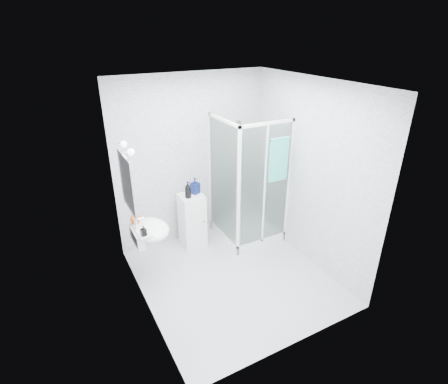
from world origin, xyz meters
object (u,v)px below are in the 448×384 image
shampoo_bottle_b (195,186)px  wall_basin (149,231)px  soap_dispenser_orange (135,217)px  storage_cabinet (192,220)px  shampoo_bottle_a (188,190)px  shower_enclosure (246,214)px  hand_towel (279,158)px  soap_dispenser_black (143,231)px

shampoo_bottle_b → wall_basin: bearing=-146.2°
soap_dispenser_orange → storage_cabinet: bearing=23.7°
soap_dispenser_orange → shampoo_bottle_a: bearing=22.6°
soap_dispenser_orange → shampoo_bottle_b: bearing=23.9°
storage_cabinet → shampoo_bottle_a: shampoo_bottle_a is taller
shower_enclosure → hand_towel: shower_enclosure is taller
shower_enclosure → shampoo_bottle_a: bearing=166.5°
shower_enclosure → shampoo_bottle_b: shower_enclosure is taller
shampoo_bottle_b → soap_dispenser_black: (-1.04, -0.81, -0.05)m
hand_towel → storage_cabinet: bearing=148.4°
soap_dispenser_black → shower_enclosure: bearing=16.0°
wall_basin → soap_dispenser_orange: 0.25m
shower_enclosure → hand_towel: bearing=-56.5°
shower_enclosure → soap_dispenser_orange: bearing=-174.9°
shampoo_bottle_a → soap_dispenser_orange: bearing=-157.4°
soap_dispenser_black → shampoo_bottle_b: bearing=37.9°
shampoo_bottle_a → soap_dispenser_black: 1.14m
hand_towel → shampoo_bottle_a: hand_towel is taller
storage_cabinet → hand_towel: (1.08, -0.66, 1.04)m
hand_towel → soap_dispenser_orange: 2.12m
shampoo_bottle_b → soap_dispenser_orange: shampoo_bottle_b is taller
storage_cabinet → soap_dispenser_black: 1.32m
shower_enclosure → shampoo_bottle_a: shower_enclosure is taller
shower_enclosure → soap_dispenser_orange: (-1.77, -0.16, 0.50)m
storage_cabinet → hand_towel: size_ratio=1.32×
wall_basin → shampoo_bottle_a: (0.77, 0.53, 0.19)m
shower_enclosure → soap_dispenser_black: shower_enclosure is taller
shampoo_bottle_a → shampoo_bottle_b: bearing=30.8°
storage_cabinet → hand_towel: bearing=-31.3°
storage_cabinet → soap_dispenser_black: size_ratio=6.28×
storage_cabinet → soap_dispenser_orange: 1.17m
soap_dispenser_orange → soap_dispenser_black: size_ratio=1.28×
shower_enclosure → hand_towel: size_ratio=3.10×
shampoo_bottle_b → storage_cabinet: bearing=-154.0°
wall_basin → shampoo_bottle_b: shampoo_bottle_b is taller
shampoo_bottle_a → shampoo_bottle_b: size_ratio=1.01×
shower_enclosure → soap_dispenser_black: size_ratio=14.70×
hand_towel → shampoo_bottle_b: 1.31m
shower_enclosure → wall_basin: size_ratio=3.57×
storage_cabinet → soap_dispenser_black: soap_dispenser_black is taller
shower_enclosure → soap_dispenser_orange: size_ratio=11.52×
soap_dispenser_black → soap_dispenser_orange: bearing=90.9°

